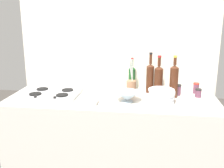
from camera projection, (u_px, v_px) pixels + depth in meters
name	position (u px, v px, depth m)	size (l,w,h in m)	color
counter_block	(112.00, 144.00, 2.40)	(1.80, 0.70, 0.90)	beige
backsplash_panel	(117.00, 58.00, 2.58)	(1.90, 0.06, 2.37)	beige
stovetop_hob	(52.00, 93.00, 2.35)	(0.48, 0.35, 0.04)	#B2B2B7
plate_stack	(161.00, 96.00, 2.12)	(0.22, 0.21, 0.12)	white
wine_bottle_leftmost	(150.00, 77.00, 2.40)	(0.07, 0.07, 0.37)	#472314
wine_bottle_mid_left	(132.00, 78.00, 2.47)	(0.06, 0.06, 0.31)	#19471E
wine_bottle_mid_right	(158.00, 79.00, 2.35)	(0.08, 0.08, 0.35)	#472314
wine_bottle_rightmost	(174.00, 80.00, 2.26)	(0.07, 0.07, 0.37)	#472314
mixing_bowl	(127.00, 96.00, 2.16)	(0.21, 0.21, 0.09)	silver
butter_dish	(89.00, 101.00, 2.11)	(0.13, 0.10, 0.06)	white
utensil_crock	(131.00, 87.00, 2.34)	(0.08, 0.08, 0.32)	#996B4C
condiment_jar_front	(196.00, 88.00, 2.39)	(0.05, 0.05, 0.10)	#66384C
condiment_jar_rear	(177.00, 90.00, 2.35)	(0.07, 0.07, 0.10)	#66384C
condiment_jar_spare	(198.00, 93.00, 2.29)	(0.06, 0.06, 0.08)	#66384C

